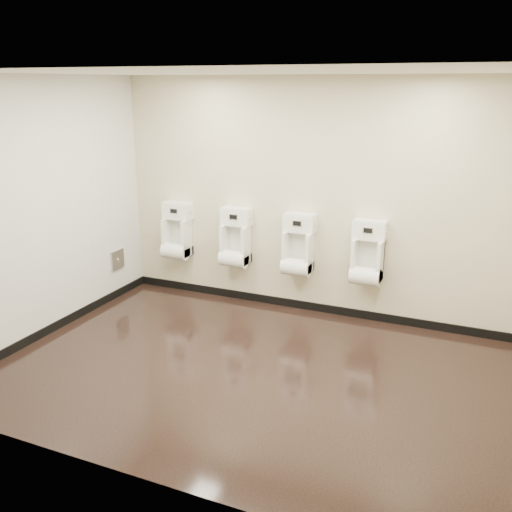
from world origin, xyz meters
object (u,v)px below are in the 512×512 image
Objects in this scene: urinal_2 at (298,249)px; access_panel at (117,260)px; urinal_0 at (177,235)px; urinal_3 at (367,258)px; urinal_1 at (235,242)px.

access_panel is at bearing -169.77° from urinal_2.
urinal_3 is (2.52, 0.00, 0.00)m from urinal_0.
urinal_0 is at bearing 180.00° from urinal_1.
urinal_2 is (0.83, 0.00, 0.00)m from urinal_1.
urinal_3 is at bearing 0.00° from urinal_1.
urinal_1 is 1.00× the size of urinal_2.
urinal_2 and urinal_3 have the same top height.
urinal_0 is (0.66, 0.42, 0.30)m from access_panel.
urinal_3 is at bearing 0.00° from urinal_0.
urinal_0 is at bearing 180.00° from urinal_3.
urinal_1 is at bearing 15.63° from access_panel.
access_panel is 1.59m from urinal_1.
urinal_2 reaches higher than access_panel.
urinal_0 is 1.00× the size of urinal_1.
urinal_3 is at bearing 7.57° from access_panel.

